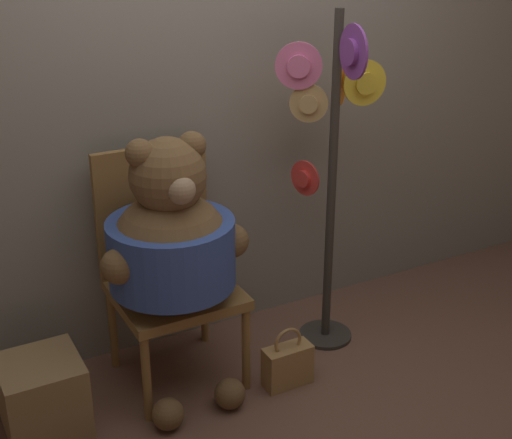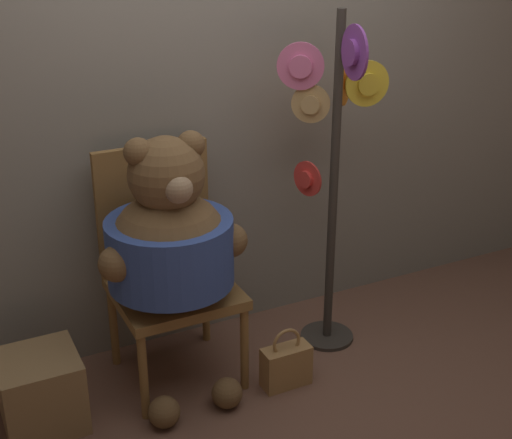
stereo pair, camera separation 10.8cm
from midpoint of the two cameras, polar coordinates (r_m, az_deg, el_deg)
ground_plane at (r=3.55m, az=0.55°, el=-12.81°), size 14.00×14.00×0.00m
wall_back at (r=3.59m, az=-4.61°, el=8.52°), size 8.00×0.10×2.37m
chair at (r=3.40m, az=-8.11°, el=-3.46°), size 0.55×0.53×1.11m
teddy_bear at (r=3.15m, az=-7.72°, el=-2.09°), size 0.68×0.60×1.26m
hat_display_rack at (r=3.47m, az=5.18°, el=5.55°), size 0.50×0.52×1.71m
handbag_on_ground at (r=3.48m, az=1.63°, el=-11.51°), size 0.24×0.11×0.31m
wooden_crate at (r=3.33m, az=-17.59°, el=-13.30°), size 0.34×0.34×0.34m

